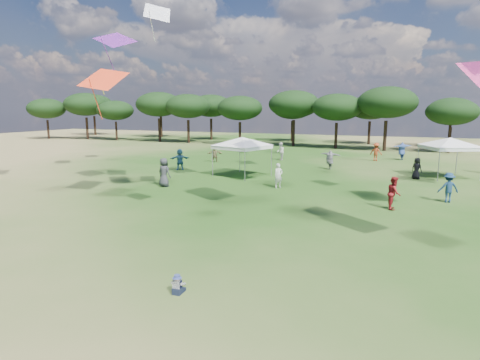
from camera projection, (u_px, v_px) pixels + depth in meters
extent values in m
plane|color=#274E17|center=(146.00, 335.00, 9.03)|extent=(140.00, 140.00, 0.00)
cylinder|color=black|center=(48.00, 130.00, 66.04)|extent=(0.35, 0.35, 3.09)
ellipsoid|color=black|center=(46.00, 109.00, 65.44)|extent=(6.01, 6.01, 3.24)
cylinder|color=black|center=(87.00, 128.00, 65.60)|extent=(0.40, 0.40, 3.51)
ellipsoid|color=black|center=(86.00, 104.00, 64.92)|extent=(6.82, 6.82, 3.68)
cylinder|color=black|center=(116.00, 131.00, 63.51)|extent=(0.33, 0.33, 2.92)
ellipsoid|color=black|center=(115.00, 110.00, 62.94)|extent=(5.67, 5.67, 3.06)
cylinder|color=black|center=(160.00, 130.00, 60.74)|extent=(0.40, 0.40, 3.49)
ellipsoid|color=black|center=(159.00, 104.00, 60.06)|extent=(6.79, 6.79, 3.66)
cylinder|color=black|center=(188.00, 131.00, 58.62)|extent=(0.38, 0.38, 3.32)
ellipsoid|color=black|center=(188.00, 106.00, 57.97)|extent=(6.44, 6.44, 3.47)
cylinder|color=black|center=(240.00, 134.00, 54.90)|extent=(0.36, 0.36, 3.14)
ellipsoid|color=black|center=(240.00, 108.00, 54.28)|extent=(6.11, 6.11, 3.29)
cylinder|color=black|center=(293.00, 133.00, 53.64)|extent=(0.40, 0.40, 3.46)
ellipsoid|color=black|center=(294.00, 104.00, 52.97)|extent=(6.73, 6.73, 3.63)
cylinder|color=black|center=(336.00, 136.00, 50.45)|extent=(0.37, 0.37, 3.21)
ellipsoid|color=black|center=(337.00, 107.00, 49.83)|extent=(6.24, 6.24, 3.36)
cylinder|color=black|center=(385.00, 136.00, 47.87)|extent=(0.41, 0.41, 3.56)
ellipsoid|color=black|center=(387.00, 102.00, 47.18)|extent=(6.91, 6.91, 3.73)
cylinder|color=black|center=(449.00, 140.00, 45.69)|extent=(0.33, 0.33, 2.88)
ellipsoid|color=black|center=(452.00, 112.00, 45.13)|extent=(5.60, 5.60, 3.02)
cylinder|color=black|center=(95.00, 125.00, 75.78)|extent=(0.41, 0.41, 3.56)
ellipsoid|color=black|center=(94.00, 104.00, 75.09)|extent=(6.92, 6.92, 3.73)
cylinder|color=black|center=(161.00, 127.00, 70.13)|extent=(0.41, 0.41, 3.62)
ellipsoid|color=black|center=(160.00, 104.00, 69.42)|extent=(7.03, 7.03, 3.79)
cylinder|color=black|center=(211.00, 129.00, 64.41)|extent=(0.39, 0.39, 3.37)
ellipsoid|color=black|center=(211.00, 106.00, 63.75)|extent=(6.54, 6.54, 3.53)
cylinder|color=black|center=(292.00, 131.00, 61.30)|extent=(0.36, 0.36, 3.11)
ellipsoid|color=black|center=(293.00, 108.00, 60.70)|extent=(6.05, 6.05, 3.26)
cylinder|color=black|center=(369.00, 133.00, 56.42)|extent=(0.37, 0.37, 3.20)
ellipsoid|color=black|center=(371.00, 107.00, 55.79)|extent=(6.21, 6.21, 3.35)
cylinder|color=black|center=(449.00, 136.00, 51.69)|extent=(0.34, 0.34, 2.99)
ellipsoid|color=black|center=(452.00, 110.00, 51.11)|extent=(5.81, 5.81, 3.13)
cylinder|color=gray|center=(213.00, 162.00, 29.72)|extent=(0.06, 0.06, 2.25)
cylinder|color=gray|center=(245.00, 165.00, 27.73)|extent=(0.06, 0.06, 2.25)
cylinder|color=gray|center=(240.00, 158.00, 32.06)|extent=(0.06, 0.06, 2.25)
cylinder|color=gray|center=(271.00, 161.00, 30.07)|extent=(0.06, 0.06, 2.25)
cube|color=white|center=(242.00, 147.00, 29.70)|extent=(4.15, 4.15, 0.25)
pyramid|color=white|center=(242.00, 137.00, 29.57)|extent=(6.34, 6.34, 0.60)
cylinder|color=gray|center=(439.00, 165.00, 27.73)|extent=(0.06, 0.06, 2.25)
cylinder|color=gray|center=(418.00, 160.00, 30.72)|extent=(0.06, 0.06, 2.25)
cylinder|color=gray|center=(457.00, 160.00, 30.84)|extent=(0.06, 0.06, 2.25)
cube|color=white|center=(449.00, 148.00, 29.09)|extent=(4.23, 4.23, 0.25)
pyramid|color=white|center=(450.00, 138.00, 28.96)|extent=(5.96, 5.96, 0.60)
cube|color=black|center=(178.00, 291.00, 11.00)|extent=(0.24, 0.24, 0.18)
cube|color=black|center=(178.00, 289.00, 11.19)|extent=(0.09, 0.21, 0.10)
cube|color=black|center=(183.00, 290.00, 11.13)|extent=(0.09, 0.21, 0.10)
cube|color=white|center=(177.00, 284.00, 10.96)|extent=(0.23, 0.17, 0.23)
cylinder|color=white|center=(174.00, 282.00, 11.07)|extent=(0.08, 0.23, 0.14)
cylinder|color=white|center=(183.00, 284.00, 10.97)|extent=(0.08, 0.23, 0.14)
sphere|color=#E0B293|center=(177.00, 279.00, 10.93)|extent=(0.16, 0.16, 0.16)
cone|color=#444F9F|center=(177.00, 277.00, 10.93)|extent=(0.26, 0.26, 0.03)
cylinder|color=#444F9F|center=(177.00, 276.00, 10.92)|extent=(0.17, 0.17, 0.07)
imported|color=olive|center=(215.00, 154.00, 37.81)|extent=(1.50, 1.06, 1.56)
imported|color=navy|center=(402.00, 151.00, 39.24)|extent=(2.01, 1.86, 1.76)
imported|color=silver|center=(278.00, 176.00, 25.50)|extent=(0.67, 0.68, 1.58)
imported|color=#255070|center=(180.00, 159.00, 32.96)|extent=(1.62, 1.38, 1.76)
imported|color=maroon|center=(394.00, 193.00, 20.09)|extent=(0.66, 0.84, 1.67)
imported|color=#16314E|center=(448.00, 188.00, 21.57)|extent=(1.18, 0.88, 1.63)
imported|color=silver|center=(280.00, 151.00, 39.13)|extent=(0.95, 1.04, 1.74)
imported|color=#303135|center=(164.00, 172.00, 25.91)|extent=(1.02, 0.77, 1.87)
imported|color=#58565C|center=(330.00, 160.00, 33.28)|extent=(1.99, 1.35, 1.59)
imported|color=black|center=(417.00, 168.00, 28.68)|extent=(0.90, 0.83, 1.55)
imported|color=#953618|center=(376.00, 152.00, 38.54)|extent=(1.27, 0.93, 1.77)
plane|color=white|center=(157.00, 13.00, 22.36)|extent=(2.19, 2.39, 1.38)
plane|color=yellow|center=(105.00, 79.00, 35.60)|extent=(1.73, 2.07, 1.31)
plane|color=#F33F1C|center=(104.00, 79.00, 20.73)|extent=(2.37, 2.35, 1.37)
plane|color=#6B228B|center=(115.00, 40.00, 23.27)|extent=(2.80, 2.50, 1.40)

